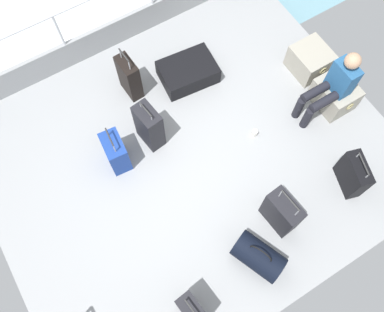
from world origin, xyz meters
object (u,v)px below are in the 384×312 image
(cargo_crate_0, at_px, (310,60))
(suitcase_1, at_px, (116,152))
(suitcase_3, at_px, (149,126))
(cargo_crate_1, at_px, (335,94))
(suitcase_5, at_px, (192,311))
(paper_cup, at_px, (255,133))
(suitcase_2, at_px, (281,212))
(suitcase_4, at_px, (188,72))
(duffel_bag, at_px, (258,256))
(suitcase_6, at_px, (129,77))
(passenger_seated, at_px, (333,85))
(suitcase_0, at_px, (353,175))

(cargo_crate_0, xyz_separation_m, suitcase_1, (-0.14, -3.02, 0.08))
(suitcase_3, bearing_deg, suitcase_1, -84.06)
(cargo_crate_1, xyz_separation_m, suitcase_5, (1.35, -3.12, 0.09))
(suitcase_1, relative_size, paper_cup, 7.24)
(suitcase_2, height_order, paper_cup, suitcase_2)
(cargo_crate_1, distance_m, suitcase_4, 2.05)
(suitcase_5, bearing_deg, duffel_bag, 96.39)
(cargo_crate_1, xyz_separation_m, suitcase_4, (-1.40, -1.50, -0.06))
(suitcase_6, height_order, duffel_bag, suitcase_6)
(passenger_seated, relative_size, suitcase_4, 1.33)
(duffel_bag, bearing_deg, suitcase_2, 118.39)
(cargo_crate_0, relative_size, suitcase_1, 0.76)
(suitcase_1, distance_m, suitcase_5, 2.13)
(cargo_crate_1, distance_m, suitcase_0, 1.20)
(cargo_crate_0, distance_m, suitcase_3, 2.51)
(cargo_crate_0, relative_size, suitcase_5, 0.80)
(suitcase_1, relative_size, suitcase_5, 1.05)
(suitcase_3, distance_m, suitcase_6, 0.82)
(cargo_crate_0, bearing_deg, suitcase_0, -21.33)
(passenger_seated, xyz_separation_m, paper_cup, (-0.14, -1.02, -0.53))
(passenger_seated, distance_m, suitcase_2, 1.78)
(suitcase_4, distance_m, paper_cup, 1.29)
(suitcase_3, height_order, duffel_bag, suitcase_3)
(cargo_crate_0, distance_m, suitcase_5, 3.75)
(passenger_seated, bearing_deg, cargo_crate_0, 158.68)
(duffel_bag, relative_size, paper_cup, 6.80)
(suitcase_4, xyz_separation_m, paper_cup, (1.26, 0.29, -0.09))
(suitcase_1, xyz_separation_m, duffel_bag, (2.01, 0.81, -0.10))
(passenger_seated, relative_size, suitcase_1, 1.52)
(suitcase_0, xyz_separation_m, suitcase_3, (-1.87, -1.84, 0.08))
(cargo_crate_1, relative_size, suitcase_1, 0.80)
(passenger_seated, bearing_deg, suitcase_5, -65.31)
(cargo_crate_1, xyz_separation_m, paper_cup, (-0.14, -1.21, -0.15))
(passenger_seated, height_order, duffel_bag, passenger_seated)
(suitcase_4, bearing_deg, suitcase_2, -3.48)
(passenger_seated, distance_m, paper_cup, 1.16)
(cargo_crate_0, distance_m, suitcase_6, 2.56)
(paper_cup, bearing_deg, suitcase_3, -119.02)
(passenger_seated, distance_m, suitcase_1, 2.89)
(cargo_crate_0, bearing_deg, suitcase_5, -58.17)
(suitcase_0, distance_m, duffel_bag, 1.57)
(duffel_bag, bearing_deg, suitcase_3, -172.01)
(passenger_seated, bearing_deg, suitcase_0, -21.33)
(suitcase_0, distance_m, suitcase_3, 2.62)
(suitcase_2, xyz_separation_m, suitcase_3, (-1.80, -0.79, 0.05))
(passenger_seated, relative_size, suitcase_2, 1.35)
(cargo_crate_1, relative_size, duffel_bag, 0.85)
(suitcase_2, bearing_deg, suitcase_4, 176.52)
(suitcase_4, distance_m, suitcase_6, 0.85)
(suitcase_0, relative_size, suitcase_5, 0.93)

